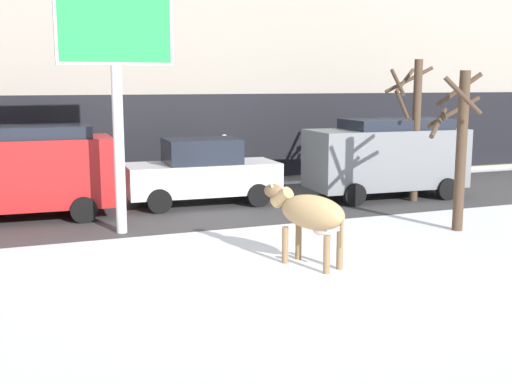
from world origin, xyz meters
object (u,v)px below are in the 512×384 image
cow_tan (310,213)px  bare_tree_right_lot (459,142)px  pedestrian_far_left (424,151)px  car_white_sedan (202,172)px  billboard (115,38)px  bare_tree_left_lot (413,122)px  pedestrian_by_cars (224,161)px  car_grey_van (387,156)px  car_red_van (18,170)px

cow_tan → bare_tree_right_lot: 4.80m
pedestrian_far_left → car_white_sedan: bearing=-164.6°
pedestrian_far_left → bare_tree_right_lot: bearing=-121.2°
billboard → pedestrian_far_left: billboard is taller
cow_tan → bare_tree_left_lot: bare_tree_left_lot is taller
cow_tan → pedestrian_by_cars: 9.27m
car_grey_van → pedestrian_by_cars: car_grey_van is taller
cow_tan → car_white_sedan: car_white_sedan is taller
bare_tree_right_lot → car_grey_van: bearing=78.9°
bare_tree_right_lot → bare_tree_left_lot: bearing=71.0°
billboard → car_white_sedan: bearing=44.9°
car_red_van → car_grey_van: 10.21m
pedestrian_by_cars → cow_tan: bearing=-98.9°
billboard → car_red_van: (-2.10, 2.42, -3.07)m
pedestrian_by_cars → car_white_sedan: bearing=-120.8°
bare_tree_left_lot → bare_tree_right_lot: size_ratio=1.10×
car_white_sedan → bare_tree_right_lot: size_ratio=1.18×
cow_tan → pedestrian_far_left: size_ratio=1.09×
billboard → car_red_van: bearing=130.9°
pedestrian_by_cars → car_grey_van: bearing=-41.9°
pedestrian_far_left → bare_tree_right_lot: (-4.67, -7.72, 1.16)m
cow_tan → pedestrian_by_cars: bearing=81.1°
bare_tree_left_lot → cow_tan: bearing=-138.9°
pedestrian_by_cars → billboard: bearing=-128.9°
cow_tan → car_white_sedan: 6.61m
car_white_sedan → pedestrian_by_cars: size_ratio=2.47×
car_red_van → car_white_sedan: 4.82m
cow_tan → car_white_sedan: bearing=90.8°
car_red_van → pedestrian_by_cars: (6.32, 2.82, -0.36)m
car_grey_van → bare_tree_right_lot: bearing=-101.1°
bare_tree_left_lot → bare_tree_right_lot: bare_tree_left_lot is taller
car_grey_van → pedestrian_by_cars: bearing=138.1°
car_red_van → bare_tree_right_lot: (9.35, -4.91, 0.80)m
billboard → bare_tree_left_lot: size_ratio=1.39×
billboard → car_white_sedan: (2.71, 2.70, -3.41)m
billboard → car_grey_van: bearing=12.3°
billboard → bare_tree_right_lot: 8.00m
bare_tree_right_lot → cow_tan: bearing=-162.2°
car_red_van → pedestrian_far_left: bearing=11.4°
car_white_sedan → pedestrian_far_left: (9.22, 2.54, -0.03)m
bare_tree_right_lot → pedestrian_far_left: bearing=58.8°
bare_tree_left_lot → car_white_sedan: bearing=163.9°
car_red_van → bare_tree_right_lot: bare_tree_right_lot is taller
cow_tan → car_grey_van: bearing=47.0°
cow_tan → pedestrian_far_left: pedestrian_far_left is taller
billboard → pedestrian_far_left: size_ratio=3.21×
cow_tan → pedestrian_far_left: 12.93m
car_grey_van → bare_tree_right_lot: 4.40m
bare_tree_left_lot → pedestrian_by_cars: bearing=135.2°
billboard → pedestrian_by_cars: bearing=51.1°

